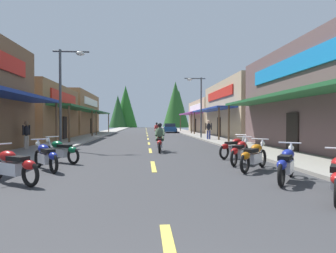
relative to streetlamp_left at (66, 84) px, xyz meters
name	(u,v)px	position (x,y,z in m)	size (l,w,h in m)	color
ground	(147,135)	(4.78, 17.51, -3.82)	(9.39, 94.59, 0.10)	#38383A
sidewalk_left	(97,135)	(-1.30, 17.51, -3.71)	(2.77, 94.59, 0.12)	#9E9991
sidewalk_right	(196,134)	(10.86, 17.51, -3.71)	(2.77, 94.59, 0.12)	gray
centerline_dashes	(147,134)	(4.78, 21.28, -3.76)	(0.16, 70.23, 0.01)	#E0C64C
storefront_left_middle	(20,113)	(-6.45, 8.85, -1.35)	(9.44, 10.04, 4.83)	olive
storefront_left_far	(57,114)	(-7.13, 20.87, -1.04)	(10.78, 12.15, 5.45)	olive
storefront_right_middle	(255,110)	(16.13, 11.72, -0.87)	(9.64, 12.77, 5.79)	tan
storefront_right_far	(217,117)	(15.58, 24.93, -1.32)	(8.56, 12.62, 4.89)	tan
streetlamp_left	(66,84)	(0.00, 0.00, 0.00)	(2.02, 0.30, 5.73)	#474C51
streetlamp_right	(198,99)	(9.57, 9.64, 0.08)	(2.02, 0.30, 5.88)	#474C51
motorcycle_parked_right_1	(286,164)	(8.29, -8.82, -3.28)	(1.39, 1.75, 1.04)	black
motorcycle_parked_right_2	(254,156)	(8.11, -7.07, -3.28)	(1.57, 1.60, 1.04)	black
motorcycle_parked_right_3	(240,151)	(8.14, -5.70, -3.28)	(1.37, 1.76, 1.04)	black
motorcycle_parked_right_4	(234,147)	(8.48, -3.98, -3.28)	(1.79, 1.34, 1.04)	black
motorcycle_parked_left_0	(13,165)	(1.04, -8.45, -3.28)	(1.84, 1.26, 1.04)	black
motorcycle_parked_left_1	(46,156)	(1.19, -6.54, -3.28)	(1.38, 1.76, 1.04)	black
motorcycle_parked_left_2	(61,151)	(1.17, -4.86, -3.28)	(1.79, 1.34, 1.04)	black
rider_cruising_lead	(160,140)	(5.29, -1.22, -3.11)	(0.61, 2.14, 1.57)	black
rider_cruising_trailing	(157,131)	(5.79, 14.15, -3.11)	(0.60, 2.14, 1.57)	black
pedestrian_by_shop	(209,129)	(10.02, 7.19, -2.73)	(0.53, 0.38, 1.78)	#333F8C
pedestrian_browsing	(26,134)	(-2.17, -0.05, -2.80)	(0.36, 0.55, 1.66)	#B2A599
parked_car_curbside	(170,128)	(8.27, 24.98, -3.08)	(2.25, 4.39, 1.40)	#1E4C8C
treeline_backdrop	(150,108)	(6.13, 65.53, 2.03)	(24.40, 11.18, 13.66)	#1F5123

